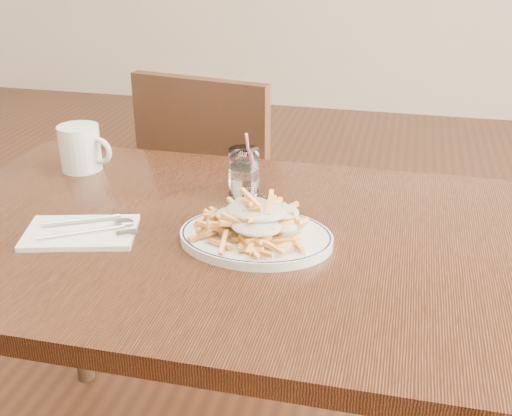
% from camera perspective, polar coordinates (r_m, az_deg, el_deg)
% --- Properties ---
extents(table, '(1.20, 0.80, 0.75)m').
position_cam_1_polar(table, '(1.29, -3.25, -5.08)').
color(table, black).
rests_on(table, ground).
extents(chair_far, '(0.48, 0.48, 0.90)m').
position_cam_1_polar(chair_far, '(2.01, -3.38, 1.25)').
color(chair_far, '#311C10').
rests_on(chair_far, ground).
extents(fries_plate, '(0.34, 0.31, 0.02)m').
position_cam_1_polar(fries_plate, '(1.20, 0.00, -2.60)').
color(fries_plate, white).
rests_on(fries_plate, table).
extents(loaded_fries, '(0.25, 0.21, 0.06)m').
position_cam_1_polar(loaded_fries, '(1.18, 0.00, -0.74)').
color(loaded_fries, '#EAA347').
rests_on(loaded_fries, fries_plate).
extents(napkin, '(0.24, 0.18, 0.01)m').
position_cam_1_polar(napkin, '(1.27, -15.31, -2.12)').
color(napkin, white).
rests_on(napkin, table).
extents(cutlery, '(0.19, 0.16, 0.01)m').
position_cam_1_polar(cutlery, '(1.27, -15.24, -1.65)').
color(cutlery, silver).
rests_on(cutlery, napkin).
extents(water_glass, '(0.07, 0.07, 0.14)m').
position_cam_1_polar(water_glass, '(1.38, -1.07, 2.91)').
color(water_glass, white).
rests_on(water_glass, table).
extents(coffee_mug, '(0.14, 0.10, 0.11)m').
position_cam_1_polar(coffee_mug, '(1.58, -15.30, 5.16)').
color(coffee_mug, white).
rests_on(coffee_mug, table).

